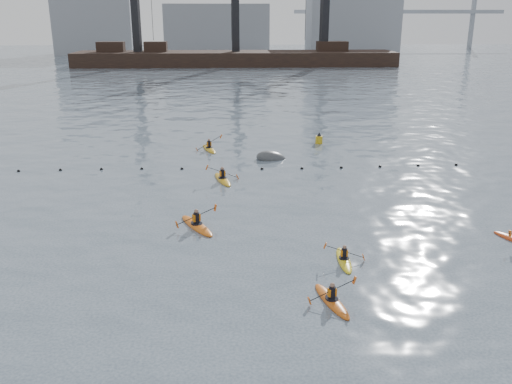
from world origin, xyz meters
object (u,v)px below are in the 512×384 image
kayaker_5 (209,148)px  mooring_buoy (271,159)px  kayaker_0 (332,300)px  kayaker_1 (344,259)px  kayaker_2 (197,225)px  kayaker_3 (223,179)px  nav_buoy (319,140)px

kayaker_5 → mooring_buoy: size_ratio=1.37×
kayaker_0 → mooring_buoy: bearing=77.3°
kayaker_0 → kayaker_1: kayaker_0 is taller
kayaker_2 → kayaker_3: kayaker_3 is taller
kayaker_2 → kayaker_5: size_ratio=1.03×
kayaker_0 → kayaker_1: bearing=56.9°
kayaker_1 → kayaker_2: (-7.17, 4.68, 0.02)m
kayaker_3 → nav_buoy: size_ratio=3.03×
kayaker_0 → mooring_buoy: kayaker_0 is taller
kayaker_0 → kayaker_2: (-5.90, 8.44, 0.02)m
kayaker_2 → mooring_buoy: kayaker_2 is taller
kayaker_2 → kayaker_3: 8.77m
kayaker_1 → kayaker_5: bearing=109.7°
kayaker_1 → mooring_buoy: 19.21m
kayaker_0 → mooring_buoy: 22.88m
kayaker_0 → kayaker_1: (1.26, 3.77, -0.01)m
kayaker_0 → kayaker_5: size_ratio=0.90×
kayaker_2 → nav_buoy: bearing=35.2°
kayaker_0 → kayaker_3: (-4.60, 17.12, 0.01)m
kayaker_3 → kayaker_5: size_ratio=1.02×
kayaker_1 → nav_buoy: 24.55m
kayaker_5 → mooring_buoy: (5.11, -3.39, -0.10)m
mooring_buoy → kayaker_1: bearing=-84.0°
kayaker_2 → nav_buoy: size_ratio=3.06×
kayaker_0 → kayaker_2: 10.30m
kayaker_3 → kayaker_1: bearing=-82.2°
kayaker_1 → mooring_buoy: bearing=98.1°
mooring_buoy → nav_buoy: (4.68, 5.30, 0.35)m
kayaker_3 → nav_buoy: bearing=36.5°
kayaker_0 → kayaker_3: kayaker_3 is taller
kayaker_0 → nav_buoy: 28.44m
kayaker_0 → nav_buoy: bearing=67.5°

